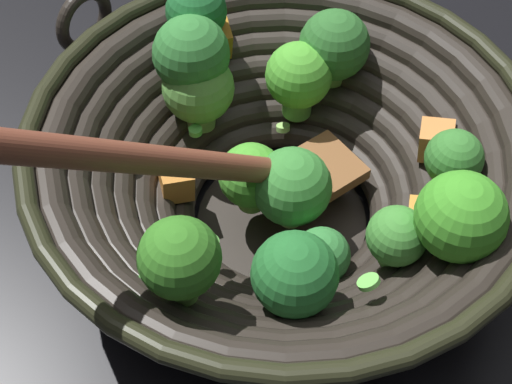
% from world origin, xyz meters
% --- Properties ---
extents(ground_plane, '(4.00, 4.00, 0.00)m').
position_xyz_m(ground_plane, '(0.00, 0.00, 0.00)').
color(ground_plane, black).
extents(wok, '(0.36, 0.36, 0.25)m').
position_xyz_m(wok, '(-0.00, -0.00, 0.07)').
color(wok, black).
rests_on(wok, ground).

